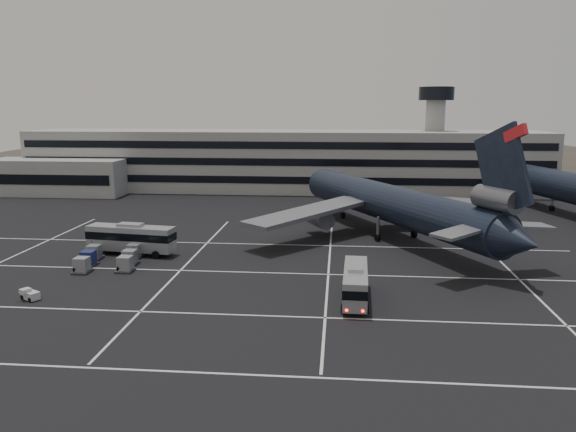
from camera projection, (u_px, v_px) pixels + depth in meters
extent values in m
plane|color=black|center=(222.00, 282.00, 63.87)|extent=(260.00, 260.00, 0.00)
cube|color=silver|center=(162.00, 371.00, 42.37)|extent=(90.00, 0.25, 0.01)
cube|color=silver|center=(201.00, 314.00, 54.10)|extent=(90.00, 0.25, 0.01)
cube|color=silver|center=(229.00, 272.00, 67.78)|extent=(90.00, 0.25, 0.01)
cube|color=silver|center=(248.00, 244.00, 81.46)|extent=(90.00, 0.25, 0.01)
cube|color=silver|center=(3.00, 261.00, 72.43)|extent=(0.25, 55.00, 0.01)
cube|color=silver|center=(185.00, 266.00, 70.27)|extent=(0.25, 55.00, 0.01)
cube|color=silver|center=(329.00, 270.00, 68.65)|extent=(0.25, 55.00, 0.01)
cube|color=silver|center=(514.00, 274.00, 66.67)|extent=(0.25, 55.00, 0.01)
cube|color=gray|center=(284.00, 161.00, 132.88)|extent=(120.00, 18.00, 14.00)
cube|color=black|center=(280.00, 180.00, 124.71)|extent=(118.00, 0.20, 1.60)
cube|color=black|center=(280.00, 162.00, 123.94)|extent=(118.00, 0.20, 1.60)
cube|color=black|center=(280.00, 145.00, 123.22)|extent=(118.00, 0.20, 1.60)
cube|color=gray|center=(58.00, 177.00, 126.22)|extent=(30.00, 10.00, 8.00)
cylinder|color=gray|center=(434.00, 144.00, 130.91)|extent=(4.40, 4.40, 22.00)
cylinder|color=black|center=(436.00, 94.00, 128.70)|extent=(8.00, 8.00, 3.00)
ellipsoid|color=#38332B|center=(166.00, 179.00, 237.40)|extent=(196.00, 140.00, 32.00)
ellipsoid|color=#38332B|center=(380.00, 188.00, 229.89)|extent=(252.00, 180.00, 44.00)
cylinder|color=black|center=(390.00, 203.00, 85.04)|extent=(26.81, 45.30, 5.60)
cone|color=black|center=(318.00, 182.00, 108.92)|extent=(7.03, 6.55, 5.60)
cone|color=black|center=(521.00, 242.00, 60.90)|extent=(6.76, 6.74, 5.04)
cube|color=black|center=(503.00, 171.00, 62.66)|extent=(4.75, 8.66, 10.97)
cube|color=red|center=(516.00, 133.00, 60.49)|extent=(1.96, 3.13, 2.24)
cylinder|color=#595B60|center=(497.00, 199.00, 63.75)|extent=(5.13, 6.57, 2.70)
cube|color=slate|center=(463.00, 231.00, 63.35)|extent=(7.85, 7.21, 0.87)
cube|color=slate|center=(520.00, 225.00, 66.41)|extent=(8.08, 5.04, 0.87)
cube|color=slate|center=(309.00, 212.00, 82.47)|extent=(18.57, 20.22, 1.75)
cylinder|color=#595B60|center=(319.00, 218.00, 86.62)|extent=(4.91, 6.13, 2.70)
cube|color=slate|center=(449.00, 201.00, 91.57)|extent=(22.40, 7.41, 1.75)
cylinder|color=#595B60|center=(422.00, 210.00, 93.54)|extent=(4.91, 6.13, 2.70)
cylinder|color=slate|center=(343.00, 206.00, 99.62)|extent=(0.44, 0.44, 3.00)
cylinder|color=black|center=(343.00, 215.00, 99.94)|extent=(0.95, 1.21, 1.10)
cylinder|color=slate|center=(378.00, 227.00, 82.63)|extent=(0.44, 0.44, 3.00)
cylinder|color=black|center=(377.00, 238.00, 82.95)|extent=(0.95, 1.21, 1.10)
cylinder|color=slate|center=(415.00, 223.00, 84.97)|extent=(0.44, 0.44, 3.00)
cylinder|color=black|center=(414.00, 234.00, 85.28)|extent=(0.95, 1.21, 1.10)
cylinder|color=black|center=(554.00, 184.00, 105.86)|extent=(17.95, 47.80, 5.60)
cone|color=black|center=(483.00, 169.00, 131.18)|extent=(6.58, 5.81, 5.60)
cylinder|color=slate|center=(553.00, 200.00, 106.43)|extent=(0.44, 0.44, 3.00)
cylinder|color=black|center=(552.00, 208.00, 106.75)|extent=(0.77, 1.19, 1.10)
cube|color=gray|center=(355.00, 282.00, 57.39)|extent=(2.73, 10.50, 2.84)
cube|color=black|center=(356.00, 279.00, 57.32)|extent=(2.79, 10.56, 0.90)
cube|color=gray|center=(356.00, 267.00, 57.08)|extent=(1.61, 2.89, 0.33)
cylinder|color=black|center=(342.00, 308.00, 54.27)|extent=(0.33, 0.92, 0.91)
cylinder|color=black|center=(367.00, 309.00, 53.98)|extent=(0.33, 0.92, 0.91)
cylinder|color=black|center=(344.00, 296.00, 57.82)|extent=(0.33, 0.92, 0.91)
cylinder|color=black|center=(367.00, 297.00, 57.53)|extent=(0.33, 0.92, 0.91)
cylinder|color=black|center=(345.00, 285.00, 61.37)|extent=(0.33, 0.92, 0.91)
cylinder|color=black|center=(366.00, 286.00, 61.08)|extent=(0.33, 0.92, 0.91)
cube|color=#FF0C05|center=(347.00, 310.00, 52.60)|extent=(0.24, 0.08, 0.21)
cube|color=#FF0C05|center=(363.00, 311.00, 52.41)|extent=(0.24, 0.08, 0.21)
cube|color=gray|center=(131.00, 238.00, 75.41)|extent=(12.24, 4.36, 3.27)
cube|color=black|center=(131.00, 235.00, 75.33)|extent=(12.30, 4.43, 1.03)
cube|color=gray|center=(130.00, 225.00, 75.06)|extent=(3.48, 2.18, 0.38)
cylinder|color=black|center=(156.00, 255.00, 73.50)|extent=(1.08, 0.49, 1.05)
cylinder|color=black|center=(165.00, 250.00, 76.10)|extent=(1.08, 0.49, 1.05)
cylinder|color=black|center=(127.00, 253.00, 74.44)|extent=(1.08, 0.49, 1.05)
cylinder|color=black|center=(137.00, 248.00, 77.04)|extent=(1.08, 0.49, 1.05)
cylinder|color=black|center=(98.00, 251.00, 75.38)|extent=(1.08, 0.49, 1.05)
cylinder|color=black|center=(109.00, 246.00, 77.98)|extent=(1.08, 0.49, 1.05)
cube|color=beige|center=(31.00, 295.00, 57.92)|extent=(2.24, 1.91, 0.80)
cube|color=beige|center=(32.00, 291.00, 57.56)|extent=(1.19, 1.25, 0.45)
cylinder|color=black|center=(30.00, 300.00, 57.17)|extent=(0.53, 0.42, 0.50)
cylinder|color=black|center=(39.00, 297.00, 57.95)|extent=(0.53, 0.42, 0.50)
cylinder|color=black|center=(22.00, 297.00, 57.98)|extent=(0.53, 0.42, 0.50)
cylinder|color=black|center=(31.00, 295.00, 58.77)|extent=(0.53, 0.42, 0.50)
cube|color=#2D2D30|center=(82.00, 271.00, 67.40)|extent=(2.31, 2.56, 0.18)
cylinder|color=black|center=(82.00, 272.00, 67.42)|extent=(0.10, 0.20, 0.20)
cube|color=gray|center=(82.00, 264.00, 67.23)|extent=(1.84, 1.84, 1.63)
cube|color=#2D2D30|center=(126.00, 270.00, 67.87)|extent=(2.31, 2.56, 0.18)
cylinder|color=black|center=(126.00, 271.00, 67.88)|extent=(0.10, 0.20, 0.20)
cube|color=gray|center=(125.00, 263.00, 67.70)|extent=(1.84, 1.84, 1.63)
cube|color=#2D2D30|center=(89.00, 264.00, 70.39)|extent=(2.31, 2.56, 0.18)
cylinder|color=black|center=(89.00, 265.00, 70.40)|extent=(0.10, 0.20, 0.20)
cube|color=navy|center=(88.00, 257.00, 70.21)|extent=(1.84, 1.84, 1.63)
cube|color=#2D2D30|center=(130.00, 263.00, 70.86)|extent=(2.31, 2.56, 0.18)
cylinder|color=black|center=(130.00, 264.00, 70.87)|extent=(0.10, 0.20, 0.20)
cube|color=gray|center=(130.00, 256.00, 70.68)|extent=(1.84, 1.84, 1.63)
cube|color=#2D2D30|center=(95.00, 258.00, 73.37)|extent=(2.31, 2.56, 0.18)
cylinder|color=black|center=(95.00, 258.00, 73.38)|extent=(0.10, 0.20, 0.20)
cube|color=gray|center=(94.00, 251.00, 73.20)|extent=(1.84, 1.84, 1.63)
cube|color=#2D2D30|center=(134.00, 257.00, 73.84)|extent=(2.31, 2.56, 0.18)
cylinder|color=black|center=(134.00, 257.00, 73.85)|extent=(0.10, 0.20, 0.20)
cube|color=gray|center=(134.00, 250.00, 73.67)|extent=(1.84, 1.84, 1.63)
cube|color=#2D2D30|center=(100.00, 252.00, 76.36)|extent=(2.31, 2.56, 0.18)
cylinder|color=black|center=(100.00, 252.00, 76.37)|extent=(0.10, 0.20, 0.20)
cube|color=navy|center=(100.00, 245.00, 76.18)|extent=(1.84, 1.84, 1.63)
cube|color=#2D2D30|center=(138.00, 251.00, 76.82)|extent=(2.31, 2.56, 0.18)
cylinder|color=black|center=(138.00, 251.00, 76.84)|extent=(0.10, 0.20, 0.20)
cube|color=gray|center=(138.00, 245.00, 76.65)|extent=(1.84, 1.84, 1.63)
cube|color=#2D2D30|center=(105.00, 246.00, 79.34)|extent=(2.31, 2.56, 0.18)
cylinder|color=black|center=(105.00, 247.00, 79.35)|extent=(0.10, 0.20, 0.20)
cube|color=gray|center=(105.00, 240.00, 79.17)|extent=(1.84, 1.84, 1.63)
cube|color=#2D2D30|center=(142.00, 246.00, 79.81)|extent=(2.31, 2.56, 0.18)
cylinder|color=black|center=(142.00, 246.00, 79.82)|extent=(0.10, 0.20, 0.20)
cube|color=gray|center=(142.00, 239.00, 79.63)|extent=(1.84, 1.84, 1.63)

